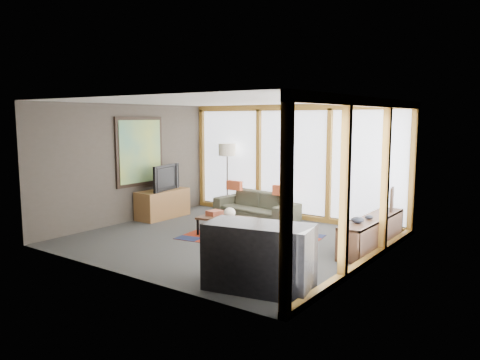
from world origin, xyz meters
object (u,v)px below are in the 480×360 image
Objects in this scene: bookshelf at (372,233)px; tv_console at (163,204)px; bar_counter at (259,257)px; floor_lamp at (227,178)px; sofa at (256,205)px; television at (163,177)px; coffee_table at (226,226)px.

bookshelf is 1.72× the size of tv_console.
bar_counter is at bearing -30.20° from tv_console.
floor_lamp is 4.28m from bookshelf.
television is at bearing -137.65° from sofa.
coffee_table is at bearing -68.83° from sofa.
floor_lamp reaches higher than bookshelf.
television is (-2.18, 0.46, 0.76)m from coffee_table.
coffee_table is (1.44, -1.93, -0.66)m from floor_lamp.
sofa is 1.16m from floor_lamp.
floor_lamp reaches higher than bar_counter.
tv_console is 0.62m from television.
floor_lamp is 2.50m from coffee_table.
coffee_table is 0.49× the size of bookshelf.
coffee_table is 1.05× the size of television.
bookshelf is 2.15× the size of television.
sofa is at bearing 104.37° from coffee_table.
tv_console is at bearing 167.86° from coffee_table.
sofa is at bearing 34.67° from tv_console.
floor_lamp is at bearing 164.51° from bookshelf.
coffee_table is 0.84× the size of tv_console.
floor_lamp is at bearing 62.14° from tv_console.
television is at bearing -175.96° from bookshelf.
floor_lamp is at bearing -39.64° from television.
bar_counter is (2.59, -3.77, 0.15)m from sofa.
television reaches higher than tv_console.
floor_lamp is at bearing 126.73° from coffee_table.
bar_counter is (-0.50, -2.86, 0.17)m from bookshelf.
bar_counter is at bearing -48.74° from sofa.
sofa is at bearing -67.51° from television.
sofa is at bearing 163.65° from bookshelf.
bookshelf is at bearing 67.89° from bar_counter.
tv_console is at bearing 137.56° from bar_counter.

